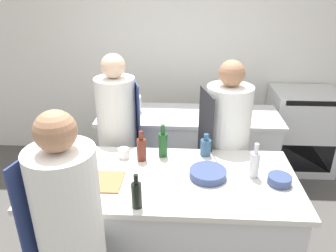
{
  "coord_description": "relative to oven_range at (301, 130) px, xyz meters",
  "views": [
    {
      "loc": [
        0.14,
        -2.03,
        2.25
      ],
      "look_at": [
        0.0,
        0.35,
        1.17
      ],
      "focal_mm": 35.0,
      "sensor_mm": 36.0,
      "label": 1
    }
  ],
  "objects": [
    {
      "name": "bottle_cooking_oil",
      "position": [
        -1.28,
        -1.42,
        0.48
      ],
      "size": [
        0.09,
        0.09,
        0.19
      ],
      "color": "#2D5175",
      "rests_on": "prep_counter"
    },
    {
      "name": "bowl_mixing_large",
      "position": [
        -0.77,
        -1.8,
        0.44
      ],
      "size": [
        0.17,
        0.17,
        0.06
      ],
      "color": "navy",
      "rests_on": "prep_counter"
    },
    {
      "name": "cutting_board",
      "position": [
        -2.1,
        -1.86,
        0.41
      ],
      "size": [
        0.42,
        0.27,
        0.01
      ],
      "color": "olive",
      "rests_on": "prep_counter"
    },
    {
      "name": "chef_at_pass_far",
      "position": [
        -1.08,
        -1.14,
        0.3
      ],
      "size": [
        0.45,
        0.43,
        1.64
      ],
      "rotation": [
        0.0,
        0.0,
        1.83
      ],
      "color": "black",
      "rests_on": "ground_plane"
    },
    {
      "name": "bottle_water",
      "position": [
        -1.79,
        -1.53,
        0.51
      ],
      "size": [
        0.07,
        0.07,
        0.25
      ],
      "color": "#5B2319",
      "rests_on": "prep_counter"
    },
    {
      "name": "wall_back",
      "position": [
        -1.58,
        0.37,
        0.89
      ],
      "size": [
        8.0,
        0.06,
        2.8
      ],
      "color": "silver",
      "rests_on": "ground_plane"
    },
    {
      "name": "bowl_prep_small",
      "position": [
        -1.27,
        -1.75,
        0.44
      ],
      "size": [
        0.27,
        0.27,
        0.06
      ],
      "color": "navy",
      "rests_on": "prep_counter"
    },
    {
      "name": "chef_at_stove",
      "position": [
        -2.08,
        -1.04,
        0.32
      ],
      "size": [
        0.42,
        0.4,
        1.66
      ],
      "rotation": [
        0.0,
        0.0,
        -1.27
      ],
      "color": "black",
      "rests_on": "ground_plane"
    },
    {
      "name": "bottle_wine",
      "position": [
        -0.94,
        -1.71,
        0.51
      ],
      "size": [
        0.07,
        0.07,
        0.27
      ],
      "color": "silver",
      "rests_on": "prep_counter"
    },
    {
      "name": "bottle_sauce",
      "position": [
        -1.62,
        -1.45,
        0.52
      ],
      "size": [
        0.07,
        0.07,
        0.28
      ],
      "color": "#19471E",
      "rests_on": "prep_counter"
    },
    {
      "name": "pass_counter",
      "position": [
        -1.41,
        -0.54,
        -0.05
      ],
      "size": [
        1.93,
        0.65,
        0.92
      ],
      "color": "silver",
      "rests_on": "ground_plane"
    },
    {
      "name": "bottle_olive_oil",
      "position": [
        -1.74,
        -2.11,
        0.5
      ],
      "size": [
        0.07,
        0.07,
        0.24
      ],
      "color": "black",
      "rests_on": "prep_counter"
    },
    {
      "name": "oven_range",
      "position": [
        0.0,
        0.0,
        0.0
      ],
      "size": [
        0.79,
        0.64,
        1.02
      ],
      "color": "silver",
      "rests_on": "ground_plane"
    },
    {
      "name": "prep_counter",
      "position": [
        -1.58,
        -1.76,
        -0.05
      ],
      "size": [
        1.93,
        0.88,
        0.92
      ],
      "color": "silver",
      "rests_on": "ground_plane"
    },
    {
      "name": "chef_at_prep_near",
      "position": [
        -2.06,
        -2.43,
        0.34
      ],
      "size": [
        0.4,
        0.39,
        1.69
      ],
      "rotation": [
        0.0,
        0.0,
        1.34
      ],
      "color": "black",
      "rests_on": "ground_plane"
    },
    {
      "name": "bottle_vinegar",
      "position": [
        -2.41,
        -1.43,
        0.48
      ],
      "size": [
        0.06,
        0.06,
        0.19
      ],
      "color": "#B2A84C",
      "rests_on": "prep_counter"
    },
    {
      "name": "cup",
      "position": [
        -1.94,
        -1.5,
        0.45
      ],
      "size": [
        0.09,
        0.09,
        0.08
      ],
      "color": "white",
      "rests_on": "prep_counter"
    },
    {
      "name": "stockpot",
      "position": [
        -2.07,
        -0.5,
        0.49
      ],
      "size": [
        0.29,
        0.29,
        0.17
      ],
      "color": "silver",
      "rests_on": "pass_counter"
    }
  ]
}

